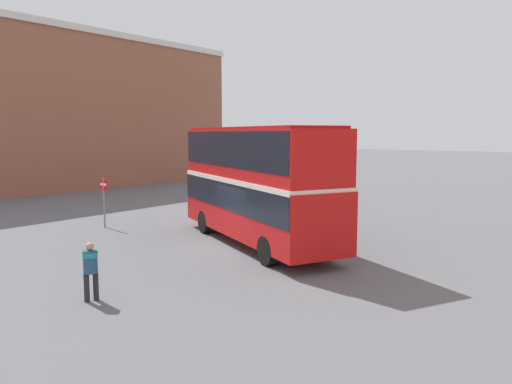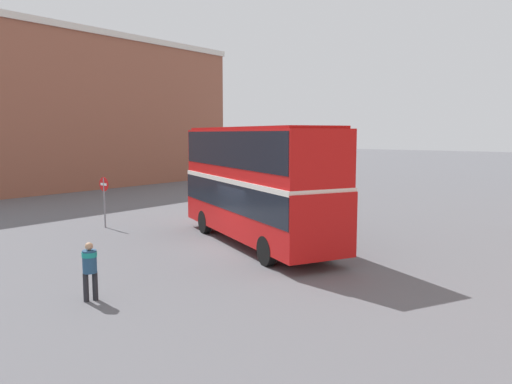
{
  "view_description": "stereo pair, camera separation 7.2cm",
  "coord_description": "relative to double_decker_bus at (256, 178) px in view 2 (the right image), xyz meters",
  "views": [
    {
      "loc": [
        12.96,
        -14.87,
        4.62
      ],
      "look_at": [
        0.3,
        1.31,
        2.19
      ],
      "focal_mm": 35.0,
      "sensor_mm": 36.0,
      "label": 1
    },
    {
      "loc": [
        13.01,
        -14.83,
        4.62
      ],
      "look_at": [
        0.3,
        1.31,
        2.19
      ],
      "focal_mm": 35.0,
      "sensor_mm": 36.0,
      "label": 2
    }
  ],
  "objects": [
    {
      "name": "double_decker_bus",
      "position": [
        0.0,
        0.0,
        0.0
      ],
      "size": [
        10.37,
        6.85,
        4.87
      ],
      "rotation": [
        0.0,
        0.0,
        -0.46
      ],
      "color": "red",
      "rests_on": "ground_plane"
    },
    {
      "name": "pedestrian_foreground",
      "position": [
        0.84,
        -8.47,
        -1.78
      ],
      "size": [
        0.52,
        0.52,
        1.65
      ],
      "rotation": [
        0.0,
        0.0,
        2.79
      ],
      "color": "#232328",
      "rests_on": "ground_plane"
    },
    {
      "name": "no_entry_sign",
      "position": [
        -8.11,
        -1.73,
        -1.08
      ],
      "size": [
        0.7,
        0.08,
        2.49
      ],
      "color": "gray",
      "rests_on": "ground_plane"
    },
    {
      "name": "ground_plane",
      "position": [
        -0.3,
        -1.31,
        -2.79
      ],
      "size": [
        240.0,
        240.0,
        0.0
      ],
      "primitive_type": "plane",
      "color": "#5B5B60"
    },
    {
      "name": "building_row_left",
      "position": [
        -27.47,
        8.65,
        3.72
      ],
      "size": [
        10.0,
        29.25,
        12.99
      ],
      "color": "#935642",
      "rests_on": "ground_plane"
    }
  ]
}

